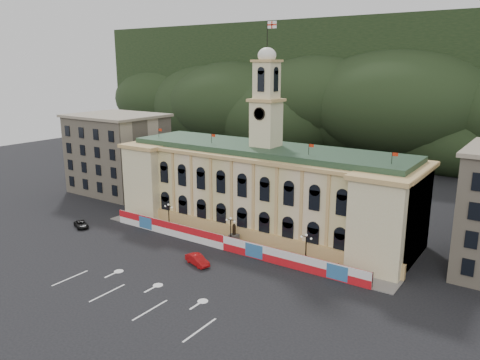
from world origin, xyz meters
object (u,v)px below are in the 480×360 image
Objects in this scene: lamp_center at (231,229)px; red_sedan at (197,260)px; statue at (234,238)px; black_suv at (81,224)px.

red_sedan is (0.14, -9.03, -2.30)m from lamp_center.
red_sedan is at bearing -89.21° from statue.
black_suv is at bearing -162.09° from statue.
black_suv is (-28.86, 0.74, -0.17)m from red_sedan.
lamp_center is at bearing -50.66° from black_suv.
statue reaches higher than black_suv.
lamp_center reaches higher than red_sedan.
lamp_center is (0.00, -1.00, 1.89)m from statue.
black_suv is at bearing 105.99° from red_sedan.
statue is 0.75× the size of red_sedan.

